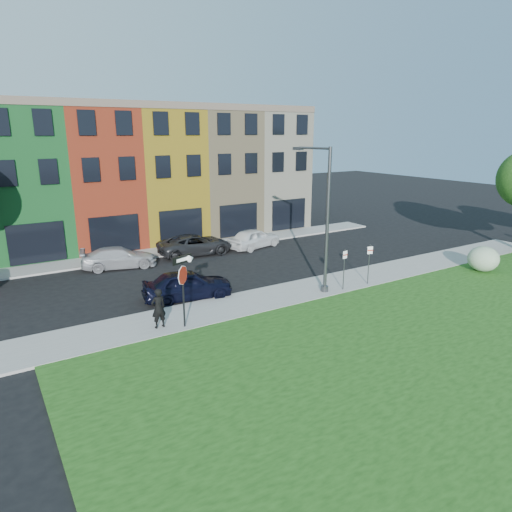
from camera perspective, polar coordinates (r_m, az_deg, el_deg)
ground at (r=22.01m, az=7.46°, el=-7.42°), size 120.00×120.00×0.00m
sidewalk_near at (r=25.34m, az=6.72°, el=-4.15°), size 40.00×3.00×0.12m
sidewalk_far at (r=33.29m, az=-13.21°, el=0.29°), size 40.00×2.40×0.12m
rowhouse_block at (r=38.43m, az=-15.98°, el=9.56°), size 30.00×10.12×10.00m
stop_sign at (r=19.83m, az=-9.15°, el=-2.56°), size 1.00×0.39×3.25m
man at (r=20.43m, az=-12.10°, el=-6.41°), size 0.72×0.53×1.80m
sedan_near at (r=23.95m, az=-8.58°, el=-3.56°), size 3.34×5.19×1.56m
parked_car_silver at (r=30.37m, az=-16.73°, el=-0.19°), size 3.79×5.42×1.35m
parked_car_dark at (r=32.48m, az=-7.59°, el=1.42°), size 3.04×5.55×1.47m
parked_car_white at (r=34.07m, az=-0.24°, el=2.24°), size 3.90×5.23×1.49m
street_lamp at (r=24.09m, az=8.50°, el=4.38°), size 0.85×2.54×7.61m
parking_sign_a at (r=24.98m, az=10.98°, el=-1.06°), size 0.32×0.10×2.28m
parking_sign_b at (r=26.24m, az=13.96°, el=-0.44°), size 0.31×0.13×2.28m
shrub at (r=31.35m, az=26.54°, el=-0.32°), size 1.84×1.84×1.56m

